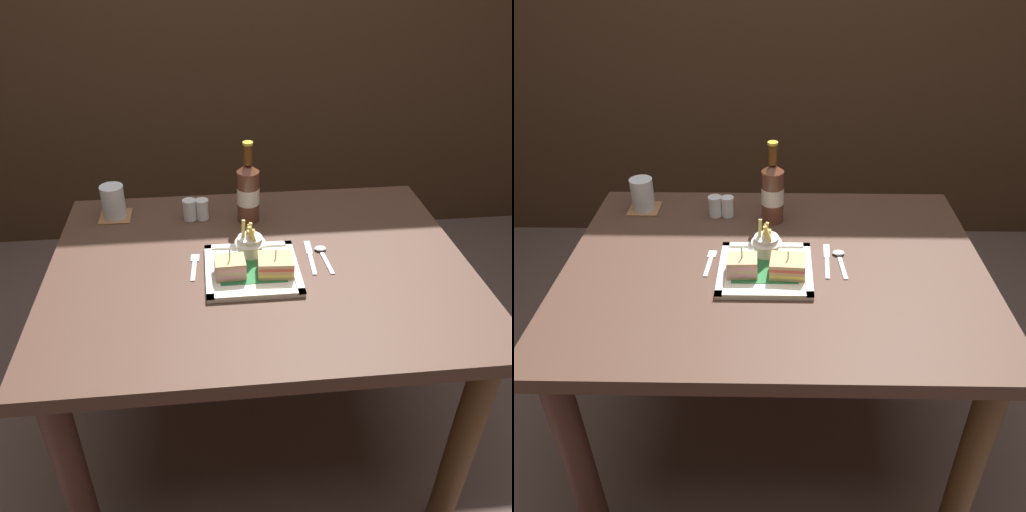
{
  "view_description": "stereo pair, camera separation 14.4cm",
  "coord_description": "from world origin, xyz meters",
  "views": [
    {
      "loc": [
        -0.14,
        -1.22,
        1.55
      ],
      "look_at": [
        -0.01,
        -0.02,
        0.76
      ],
      "focal_mm": 37.0,
      "sensor_mm": 36.0,
      "label": 1
    },
    {
      "loc": [
        0.01,
        -1.22,
        1.55
      ],
      "look_at": [
        -0.01,
        -0.02,
        0.76
      ],
      "focal_mm": 37.0,
      "sensor_mm": 36.0,
      "label": 2
    }
  ],
  "objects": [
    {
      "name": "knife",
      "position": [
        0.15,
        0.03,
        0.72
      ],
      "size": [
        0.02,
        0.18,
        0.0
      ],
      "color": "silver",
      "rests_on": "dining_table"
    },
    {
      "name": "salt_shaker",
      "position": [
        -0.19,
        0.28,
        0.75
      ],
      "size": [
        0.04,
        0.04,
        0.07
      ],
      "color": "silver",
      "rests_on": "dining_table"
    },
    {
      "name": "beer_bottle",
      "position": [
        -0.01,
        0.25,
        0.82
      ],
      "size": [
        0.07,
        0.07,
        0.26
      ],
      "color": "brown",
      "rests_on": "dining_table"
    },
    {
      "name": "water_glass",
      "position": [
        -0.44,
        0.32,
        0.77
      ],
      "size": [
        0.07,
        0.07,
        0.1
      ],
      "color": "silver",
      "rests_on": "dining_table"
    },
    {
      "name": "fries_cup",
      "position": [
        -0.02,
        0.04,
        0.77
      ],
      "size": [
        0.09,
        0.09,
        0.11
      ],
      "color": "silver",
      "rests_on": "square_plate"
    },
    {
      "name": "pepper_shaker",
      "position": [
        -0.15,
        0.28,
        0.75
      ],
      "size": [
        0.04,
        0.04,
        0.07
      ],
      "color": "silver",
      "rests_on": "dining_table"
    },
    {
      "name": "ground_plane",
      "position": [
        0.0,
        0.0,
        0.0
      ],
      "size": [
        6.0,
        6.0,
        0.0
      ],
      "primitive_type": "plane",
      "color": "brown"
    },
    {
      "name": "spoon",
      "position": [
        0.19,
        0.03,
        0.73
      ],
      "size": [
        0.03,
        0.14,
        0.01
      ],
      "color": "silver",
      "rests_on": "dining_table"
    },
    {
      "name": "fork",
      "position": [
        -0.18,
        0.01,
        0.72
      ],
      "size": [
        0.03,
        0.13,
        0.0
      ],
      "color": "silver",
      "rests_on": "dining_table"
    },
    {
      "name": "sandwich_half_right",
      "position": [
        0.04,
        -0.06,
        0.76
      ],
      "size": [
        0.1,
        0.09,
        0.07
      ],
      "color": "tan",
      "rests_on": "square_plate"
    },
    {
      "name": "square_plate",
      "position": [
        -0.03,
        -0.04,
        0.73
      ],
      "size": [
        0.26,
        0.26,
        0.02
      ],
      "color": "white",
      "rests_on": "dining_table"
    },
    {
      "name": "sandwich_half_left",
      "position": [
        -0.09,
        -0.06,
        0.76
      ],
      "size": [
        0.08,
        0.07,
        0.08
      ],
      "color": "tan",
      "rests_on": "square_plate"
    },
    {
      "name": "drink_coaster",
      "position": [
        -0.44,
        0.32,
        0.72
      ],
      "size": [
        0.1,
        0.1,
        0.0
      ],
      "primitive_type": "cube",
      "color": "#9A663F",
      "rests_on": "dining_table"
    },
    {
      "name": "dining_table",
      "position": [
        0.0,
        0.0,
        0.61
      ],
      "size": [
        1.18,
        0.89,
        0.72
      ],
      "color": "#482F24",
      "rests_on": "ground_plane"
    }
  ]
}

